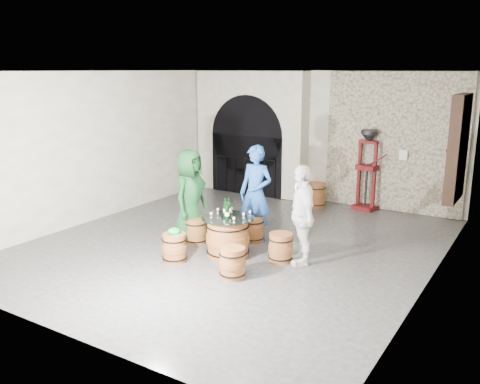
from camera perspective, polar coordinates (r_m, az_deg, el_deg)
The scene contains 31 objects.
ground at distance 9.70m, azimuth -0.44°, elevation -5.84°, with size 8.00×8.00×0.00m, color #2B2C2E.
wall_back at distance 12.81m, azimuth 9.21°, elevation 6.13°, with size 8.00×8.00×0.00m, color silver.
wall_front at distance 6.37m, azimuth -20.10°, elevation -2.12°, with size 8.00×8.00×0.00m, color silver.
wall_left at distance 11.53m, azimuth -15.38°, elevation 4.99°, with size 8.00×8.00×0.00m, color silver.
wall_right at distance 8.02m, azimuth 21.18°, elevation 0.93°, with size 8.00×8.00×0.00m, color silver.
ceiling at distance 9.15m, azimuth -0.48°, elevation 13.41°, with size 8.00×8.00×0.00m, color beige.
stone_facing_panel at distance 12.18m, azimuth 16.95°, elevation 5.33°, with size 3.20×0.12×3.18m, color #B0A88C.
arched_opening at distance 13.43m, azimuth 1.23°, elevation 6.57°, with size 3.10×0.60×3.19m.
shuttered_window at distance 10.34m, azimuth 23.22°, elevation 4.55°, with size 0.23×1.10×2.00m.
barrel_table at distance 8.97m, azimuth -1.38°, elevation -5.08°, with size 0.93×0.93×0.72m.
barrel_stool_left at distance 9.71m, azimuth -4.97°, elevation -4.33°, with size 0.44×0.44×0.50m.
barrel_stool_far at distance 9.79m, azimuth 1.50°, elevation -4.15°, with size 0.44×0.44×0.50m.
barrel_stool_right at distance 8.82m, azimuth 4.59°, elevation -6.22°, with size 0.44×0.44×0.50m.
barrel_stool_near_right at distance 8.13m, azimuth -0.83°, elevation -7.95°, with size 0.44×0.44×0.50m.
barrel_stool_near_left at distance 8.85m, azimuth -7.36°, elevation -6.23°, with size 0.44×0.44×0.50m.
green_cap at distance 8.75m, azimuth -7.41°, elevation -4.40°, with size 0.25×0.21×0.11m.
person_green at distance 9.67m, azimuth -5.66°, elevation -0.45°, with size 0.87×0.57×1.79m, color #103919.
person_blue at distance 9.68m, azimuth 1.79°, elevation -0.17°, with size 0.68×0.44×1.85m, color #1A4592.
person_white at distance 8.58m, azimuth 6.95°, elevation -2.56°, with size 1.00×0.42×1.71m, color silver.
wine_bottle_left at distance 8.91m, azimuth -1.64°, elevation -1.89°, with size 0.08×0.08×0.32m.
wine_bottle_center at distance 8.69m, azimuth -1.45°, elevation -2.28°, with size 0.08×0.08×0.32m.
wine_bottle_right at distance 8.94m, azimuth -1.26°, elevation -1.83°, with size 0.08×0.08×0.32m.
tasting_glass_a at distance 8.83m, azimuth -3.25°, elevation -2.59°, with size 0.05×0.05×0.10m, color #AD5C21, non-canonical shape.
tasting_glass_b at distance 8.80m, azimuth 0.42°, elevation -2.64°, with size 0.05×0.05×0.10m, color #AD5C21, non-canonical shape.
tasting_glass_c at distance 9.13m, azimuth -0.98°, elevation -2.03°, with size 0.05×0.05×0.10m, color #AD5C21, non-canonical shape.
tasting_glass_d at distance 8.93m, azimuth 1.13°, elevation -2.40°, with size 0.05×0.05×0.10m, color #AD5C21, non-canonical shape.
tasting_glass_e at distance 8.54m, azimuth -0.69°, elevation -3.14°, with size 0.05×0.05×0.10m, color #AD5C21, non-canonical shape.
tasting_glass_f at distance 9.09m, azimuth -2.50°, elevation -2.12°, with size 0.05×0.05×0.10m, color #AD5C21, non-canonical shape.
side_barrel at distance 12.29m, azimuth 8.59°, elevation -0.35°, with size 0.45×0.45×0.60m.
corking_press at distance 12.14m, azimuth 14.11°, elevation 3.06°, with size 0.79×0.51×1.88m.
control_box at distance 12.08m, azimuth 17.91°, elevation 4.00°, with size 0.18×0.10×0.22m, color silver.
Camera 1 is at (4.89, -7.73, 3.24)m, focal length 38.00 mm.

